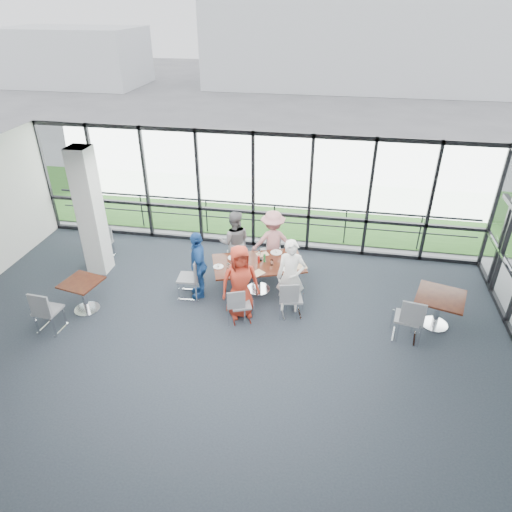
% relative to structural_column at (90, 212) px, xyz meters
% --- Properties ---
extents(floor, '(12.00, 10.00, 0.02)m').
position_rel_structural_column_xyz_m(floor, '(3.60, -3.00, -1.61)').
color(floor, '#202730').
rests_on(floor, ground).
extents(ceiling, '(12.00, 10.00, 0.04)m').
position_rel_structural_column_xyz_m(ceiling, '(3.60, -3.00, 1.60)').
color(ceiling, white).
rests_on(ceiling, ground).
extents(curtain_wall_back, '(12.00, 0.10, 3.20)m').
position_rel_structural_column_xyz_m(curtain_wall_back, '(3.60, 2.00, 0.00)').
color(curtain_wall_back, white).
rests_on(curtain_wall_back, ground).
extents(exit_door, '(0.12, 1.60, 2.10)m').
position_rel_structural_column_xyz_m(exit_door, '(9.60, 0.75, -0.55)').
color(exit_door, black).
rests_on(exit_door, ground).
extents(structural_column, '(0.50, 0.50, 3.20)m').
position_rel_structural_column_xyz_m(structural_column, '(0.00, 0.00, 0.00)').
color(structural_column, silver).
rests_on(structural_column, ground).
extents(apron, '(80.00, 70.00, 0.02)m').
position_rel_structural_column_xyz_m(apron, '(3.60, 7.00, -1.62)').
color(apron, slate).
rests_on(apron, ground).
extents(grass_strip, '(80.00, 5.00, 0.01)m').
position_rel_structural_column_xyz_m(grass_strip, '(3.60, 5.00, -1.59)').
color(grass_strip, '#29561F').
rests_on(grass_strip, ground).
extents(hangar_main, '(24.00, 10.00, 6.00)m').
position_rel_structural_column_xyz_m(hangar_main, '(7.60, 29.00, 1.40)').
color(hangar_main, silver).
rests_on(hangar_main, ground).
extents(hangar_aux, '(10.00, 6.00, 4.00)m').
position_rel_structural_column_xyz_m(hangar_aux, '(-14.40, 25.00, 0.40)').
color(hangar_aux, silver).
rests_on(hangar_aux, ground).
extents(guard_rail, '(12.00, 0.06, 0.06)m').
position_rel_structural_column_xyz_m(guard_rail, '(3.60, 2.60, -1.10)').
color(guard_rail, '#2D2D33').
rests_on(guard_rail, ground).
extents(main_table, '(2.33, 1.76, 0.75)m').
position_rel_structural_column_xyz_m(main_table, '(4.13, -0.19, -0.96)').
color(main_table, '#35140F').
rests_on(main_table, ground).
extents(side_table_left, '(0.89, 0.89, 0.75)m').
position_rel_structural_column_xyz_m(side_table_left, '(0.49, -1.67, -0.99)').
color(side_table_left, '#35140F').
rests_on(side_table_left, ground).
extents(side_table_right, '(1.16, 1.16, 0.75)m').
position_rel_structural_column_xyz_m(side_table_right, '(8.07, -0.83, -0.95)').
color(side_table_right, '#35140F').
rests_on(side_table_right, ground).
extents(diner_near_left, '(0.97, 0.84, 1.68)m').
position_rel_structural_column_xyz_m(diner_near_left, '(3.91, -1.19, -0.76)').
color(diner_near_left, '#B0311F').
rests_on(diner_near_left, ground).
extents(diner_near_right, '(0.66, 0.51, 1.71)m').
position_rel_structural_column_xyz_m(diner_near_right, '(4.95, -0.81, -0.74)').
color(diner_near_right, white).
rests_on(diner_near_right, ground).
extents(diner_far_left, '(0.88, 0.63, 1.64)m').
position_rel_structural_column_xyz_m(diner_far_left, '(3.40, 0.56, -0.78)').
color(diner_far_left, slate).
rests_on(diner_far_left, ground).
extents(diner_far_right, '(1.17, 0.83, 1.64)m').
position_rel_structural_column_xyz_m(diner_far_right, '(4.32, 0.75, -0.78)').
color(diner_far_right, '#D18587').
rests_on(diner_far_right, ground).
extents(diner_end, '(0.80, 1.07, 1.63)m').
position_rel_structural_column_xyz_m(diner_end, '(2.82, -0.62, -0.78)').
color(diner_end, '#1F4D96').
rests_on(diner_end, ground).
extents(chair_main_nl, '(0.52, 0.52, 0.82)m').
position_rel_structural_column_xyz_m(chair_main_nl, '(3.98, -1.42, -1.19)').
color(chair_main_nl, gray).
rests_on(chair_main_nl, ground).
extents(chair_main_nr, '(0.52, 0.52, 0.87)m').
position_rel_structural_column_xyz_m(chair_main_nr, '(5.02, -1.02, -1.16)').
color(chair_main_nr, gray).
rests_on(chair_main_nr, ground).
extents(chair_main_fl, '(0.49, 0.49, 0.83)m').
position_rel_structural_column_xyz_m(chair_main_fl, '(3.37, 0.68, -1.19)').
color(chair_main_fl, gray).
rests_on(chair_main_fl, ground).
extents(chair_main_fr, '(0.54, 0.54, 0.83)m').
position_rel_structural_column_xyz_m(chair_main_fr, '(4.21, 0.98, -1.19)').
color(chair_main_fr, gray).
rests_on(chair_main_fr, ground).
extents(chair_main_end, '(0.52, 0.52, 0.98)m').
position_rel_structural_column_xyz_m(chair_main_end, '(2.60, -0.71, -1.11)').
color(chair_main_end, gray).
rests_on(chair_main_end, ground).
extents(chair_spare_la, '(0.52, 0.52, 0.98)m').
position_rel_structural_column_xyz_m(chair_spare_la, '(0.12, -2.42, -1.11)').
color(chair_spare_la, gray).
rests_on(chair_spare_la, ground).
extents(chair_spare_lb, '(0.41, 0.41, 0.83)m').
position_rel_structural_column_xyz_m(chair_spare_lb, '(-0.17, 0.59, -1.18)').
color(chair_spare_lb, gray).
rests_on(chair_spare_lb, ground).
extents(chair_spare_r, '(0.57, 0.57, 0.99)m').
position_rel_structural_column_xyz_m(chair_spare_r, '(7.39, -1.36, -1.10)').
color(chair_spare_r, gray).
rests_on(chair_spare_r, ground).
extents(plate_nl, '(0.27, 0.27, 0.01)m').
position_rel_structural_column_xyz_m(plate_nl, '(3.69, -0.72, -0.84)').
color(plate_nl, white).
rests_on(plate_nl, main_table).
extents(plate_nr, '(0.28, 0.28, 0.01)m').
position_rel_structural_column_xyz_m(plate_nr, '(4.85, -0.36, -0.84)').
color(plate_nr, white).
rests_on(plate_nr, main_table).
extents(plate_fl, '(0.25, 0.25, 0.01)m').
position_rel_structural_column_xyz_m(plate_fl, '(3.51, -0.08, -0.84)').
color(plate_fl, white).
rests_on(plate_fl, main_table).
extents(plate_fr, '(0.28, 0.28, 0.01)m').
position_rel_structural_column_xyz_m(plate_fr, '(4.47, 0.35, -0.84)').
color(plate_fr, white).
rests_on(plate_fr, main_table).
extents(plate_end, '(0.24, 0.24, 0.01)m').
position_rel_structural_column_xyz_m(plate_end, '(3.27, -0.54, -0.84)').
color(plate_end, white).
rests_on(plate_end, main_table).
extents(tumbler_a, '(0.07, 0.07, 0.13)m').
position_rel_structural_column_xyz_m(tumbler_a, '(3.90, -0.48, -0.78)').
color(tumbler_a, white).
rests_on(tumbler_a, main_table).
extents(tumbler_b, '(0.07, 0.07, 0.13)m').
position_rel_structural_column_xyz_m(tumbler_b, '(4.45, -0.23, -0.78)').
color(tumbler_b, white).
rests_on(tumbler_b, main_table).
extents(tumbler_c, '(0.07, 0.07, 0.15)m').
position_rel_structural_column_xyz_m(tumbler_c, '(4.11, 0.07, -0.78)').
color(tumbler_c, white).
rests_on(tumbler_c, main_table).
extents(tumbler_d, '(0.07, 0.07, 0.15)m').
position_rel_structural_column_xyz_m(tumbler_d, '(3.52, -0.60, -0.78)').
color(tumbler_d, white).
rests_on(tumbler_d, main_table).
extents(menu_a, '(0.38, 0.40, 0.00)m').
position_rel_structural_column_xyz_m(menu_a, '(4.18, -0.66, -0.85)').
color(menu_a, beige).
rests_on(menu_a, main_table).
extents(menu_b, '(0.38, 0.33, 0.00)m').
position_rel_structural_column_xyz_m(menu_b, '(5.08, -0.19, -0.85)').
color(menu_b, beige).
rests_on(menu_b, main_table).
extents(menu_c, '(0.34, 0.31, 0.00)m').
position_rel_structural_column_xyz_m(menu_c, '(4.16, 0.21, -0.85)').
color(menu_c, beige).
rests_on(menu_c, main_table).
extents(condiment_caddy, '(0.10, 0.07, 0.04)m').
position_rel_structural_column_xyz_m(condiment_caddy, '(4.15, -0.08, -0.83)').
color(condiment_caddy, black).
rests_on(condiment_caddy, main_table).
extents(ketchup_bottle, '(0.06, 0.06, 0.18)m').
position_rel_structural_column_xyz_m(ketchup_bottle, '(4.14, -0.19, -0.76)').
color(ketchup_bottle, '#A41B13').
rests_on(ketchup_bottle, main_table).
extents(green_bottle, '(0.05, 0.05, 0.20)m').
position_rel_structural_column_xyz_m(green_bottle, '(4.26, -0.13, -0.75)').
color(green_bottle, '#1D6E2E').
rests_on(green_bottle, main_table).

